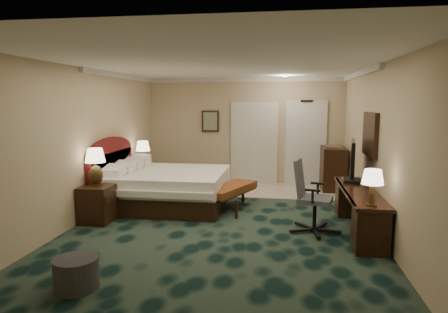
# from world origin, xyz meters

# --- Properties ---
(floor) EXTENTS (5.00, 7.50, 0.00)m
(floor) POSITION_xyz_m (0.00, 0.00, 0.00)
(floor) COLOR black
(floor) RESTS_ON ground
(ceiling) EXTENTS (5.00, 7.50, 0.00)m
(ceiling) POSITION_xyz_m (0.00, 0.00, 2.70)
(ceiling) COLOR white
(ceiling) RESTS_ON wall_back
(wall_back) EXTENTS (5.00, 0.00, 2.70)m
(wall_back) POSITION_xyz_m (0.00, 3.75, 1.35)
(wall_back) COLOR tan
(wall_back) RESTS_ON ground
(wall_front) EXTENTS (5.00, 0.00, 2.70)m
(wall_front) POSITION_xyz_m (0.00, -3.75, 1.35)
(wall_front) COLOR tan
(wall_front) RESTS_ON ground
(wall_left) EXTENTS (0.00, 7.50, 2.70)m
(wall_left) POSITION_xyz_m (-2.50, 0.00, 1.35)
(wall_left) COLOR tan
(wall_left) RESTS_ON ground
(wall_right) EXTENTS (0.00, 7.50, 2.70)m
(wall_right) POSITION_xyz_m (2.50, 0.00, 1.35)
(wall_right) COLOR tan
(wall_right) RESTS_ON ground
(crown_molding) EXTENTS (5.00, 7.50, 0.10)m
(crown_molding) POSITION_xyz_m (0.00, 0.00, 2.65)
(crown_molding) COLOR silver
(crown_molding) RESTS_ON wall_back
(tile_patch) EXTENTS (3.20, 1.70, 0.01)m
(tile_patch) POSITION_xyz_m (0.90, 2.90, 0.01)
(tile_patch) COLOR beige
(tile_patch) RESTS_ON ground
(headboard) EXTENTS (0.12, 2.00, 1.40)m
(headboard) POSITION_xyz_m (-2.44, 1.00, 0.70)
(headboard) COLOR #52110A
(headboard) RESTS_ON ground
(entry_door) EXTENTS (1.02, 0.06, 2.18)m
(entry_door) POSITION_xyz_m (1.55, 3.72, 1.05)
(entry_door) COLOR silver
(entry_door) RESTS_ON ground
(closet_doors) EXTENTS (1.20, 0.06, 2.10)m
(closet_doors) POSITION_xyz_m (0.25, 3.71, 1.05)
(closet_doors) COLOR beige
(closet_doors) RESTS_ON ground
(wall_art) EXTENTS (0.45, 0.06, 0.55)m
(wall_art) POSITION_xyz_m (-0.90, 3.71, 1.60)
(wall_art) COLOR #556A5C
(wall_art) RESTS_ON wall_back
(wall_mirror) EXTENTS (0.05, 0.95, 0.75)m
(wall_mirror) POSITION_xyz_m (2.46, 0.60, 1.55)
(wall_mirror) COLOR white
(wall_mirror) RESTS_ON wall_right
(bed) EXTENTS (2.24, 2.07, 0.71)m
(bed) POSITION_xyz_m (-1.28, 1.19, 0.35)
(bed) COLOR white
(bed) RESTS_ON ground
(nightstand_near) EXTENTS (0.52, 0.59, 0.65)m
(nightstand_near) POSITION_xyz_m (-2.22, -0.09, 0.32)
(nightstand_near) COLOR black
(nightstand_near) RESTS_ON ground
(nightstand_far) EXTENTS (0.47, 0.54, 0.59)m
(nightstand_far) POSITION_xyz_m (-2.24, 2.28, 0.29)
(nightstand_far) COLOR black
(nightstand_far) RESTS_ON ground
(lamp_near) EXTENTS (0.38, 0.38, 0.66)m
(lamp_near) POSITION_xyz_m (-2.25, -0.06, 0.98)
(lamp_near) COLOR black
(lamp_near) RESTS_ON nightstand_near
(lamp_far) EXTENTS (0.41, 0.41, 0.62)m
(lamp_far) POSITION_xyz_m (-2.23, 2.28, 0.90)
(lamp_far) COLOR black
(lamp_far) RESTS_ON nightstand_far
(bed_bench) EXTENTS (0.99, 1.48, 0.48)m
(bed_bench) POSITION_xyz_m (-0.03, 1.07, 0.24)
(bed_bench) COLOR #653210
(bed_bench) RESTS_ON ground
(ottoman) EXTENTS (0.55, 0.55, 0.36)m
(ottoman) POSITION_xyz_m (-1.30, -2.53, 0.18)
(ottoman) COLOR #28272B
(ottoman) RESTS_ON ground
(desk) EXTENTS (0.51, 2.36, 0.68)m
(desk) POSITION_xyz_m (2.23, 0.06, 0.34)
(desk) COLOR black
(desk) RESTS_ON ground
(tv) EXTENTS (0.22, 0.96, 0.74)m
(tv) POSITION_xyz_m (2.21, 0.74, 1.05)
(tv) COLOR black
(tv) RESTS_ON desk
(desk_lamp) EXTENTS (0.37, 0.37, 0.52)m
(desk_lamp) POSITION_xyz_m (2.21, -0.93, 0.94)
(desk_lamp) COLOR black
(desk_lamp) RESTS_ON desk
(desk_chair) EXTENTS (0.81, 0.78, 1.18)m
(desk_chair) POSITION_xyz_m (1.51, -0.10, 0.59)
(desk_chair) COLOR #525257
(desk_chair) RESTS_ON ground
(minibar) EXTENTS (0.54, 0.97, 1.02)m
(minibar) POSITION_xyz_m (2.18, 3.20, 0.51)
(minibar) COLOR black
(minibar) RESTS_ON ground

